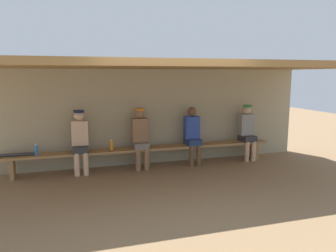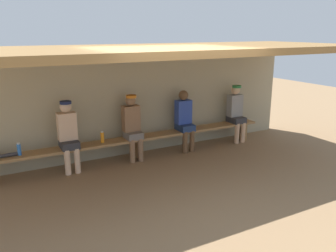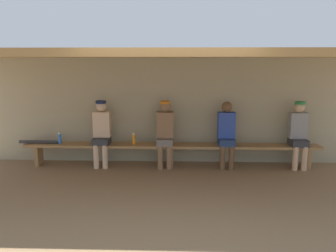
{
  "view_description": "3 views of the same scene",
  "coord_description": "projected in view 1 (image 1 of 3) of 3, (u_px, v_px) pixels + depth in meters",
  "views": [
    {
      "loc": [
        -1.54,
        -5.29,
        2.08
      ],
      "look_at": [
        0.41,
        1.22,
        0.98
      ],
      "focal_mm": 34.25,
      "sensor_mm": 36.0,
      "label": 1
    },
    {
      "loc": [
        -2.75,
        -4.83,
        2.59
      ],
      "look_at": [
        0.46,
        1.12,
        0.74
      ],
      "focal_mm": 37.43,
      "sensor_mm": 36.0,
      "label": 2
    },
    {
      "loc": [
        0.16,
        -5.34,
        2.18
      ],
      "look_at": [
        -0.06,
        1.25,
        0.9
      ],
      "focal_mm": 37.37,
      "sensor_mm": 36.0,
      "label": 3
    }
  ],
  "objects": [
    {
      "name": "ground_plane",
      "position": [
        165.0,
        191.0,
        5.77
      ],
      "size": [
        24.0,
        24.0,
        0.0
      ],
      "primitive_type": "plane",
      "color": "#8C6D4C"
    },
    {
      "name": "back_wall",
      "position": [
        142.0,
        117.0,
        7.49
      ],
      "size": [
        8.0,
        0.2,
        2.2
      ],
      "primitive_type": "cube",
      "color": "tan",
      "rests_on": "ground"
    },
    {
      "name": "dugout_roof",
      "position": [
        155.0,
        65.0,
        6.07
      ],
      "size": [
        8.0,
        2.8,
        0.12
      ],
      "primitive_type": "cube",
      "color": "olive",
      "rests_on": "back_wall"
    },
    {
      "name": "bench",
      "position": [
        146.0,
        151.0,
        7.17
      ],
      "size": [
        6.0,
        0.36,
        0.46
      ],
      "color": "#9E7547",
      "rests_on": "ground"
    },
    {
      "name": "player_shirtless_tan",
      "position": [
        80.0,
        139.0,
        6.72
      ],
      "size": [
        0.34,
        0.42,
        1.34
      ],
      "color": "#333338",
      "rests_on": "ground"
    },
    {
      "name": "player_middle",
      "position": [
        247.0,
        129.0,
        7.84
      ],
      "size": [
        0.34,
        0.42,
        1.34
      ],
      "color": "#333338",
      "rests_on": "ground"
    },
    {
      "name": "player_leftmost",
      "position": [
        140.0,
        135.0,
        7.08
      ],
      "size": [
        0.34,
        0.42,
        1.34
      ],
      "color": "slate",
      "rests_on": "ground"
    },
    {
      "name": "player_rightmost",
      "position": [
        193.0,
        133.0,
        7.44
      ],
      "size": [
        0.34,
        0.42,
        1.34
      ],
      "color": "navy",
      "rests_on": "ground"
    },
    {
      "name": "water_bottle_green",
      "position": [
        36.0,
        150.0,
        6.49
      ],
      "size": [
        0.07,
        0.07,
        0.23
      ],
      "color": "blue",
      "rests_on": "bench"
    },
    {
      "name": "water_bottle_orange",
      "position": [
        111.0,
        145.0,
        6.93
      ],
      "size": [
        0.07,
        0.07,
        0.23
      ],
      "color": "orange",
      "rests_on": "bench"
    },
    {
      "name": "baseball_bat",
      "position": [
        13.0,
        155.0,
        6.38
      ],
      "size": [
        0.81,
        0.07,
        0.07
      ],
      "primitive_type": "cylinder",
      "rotation": [
        0.0,
        1.57,
        -0.01
      ],
      "color": "#333338",
      "rests_on": "bench"
    }
  ]
}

